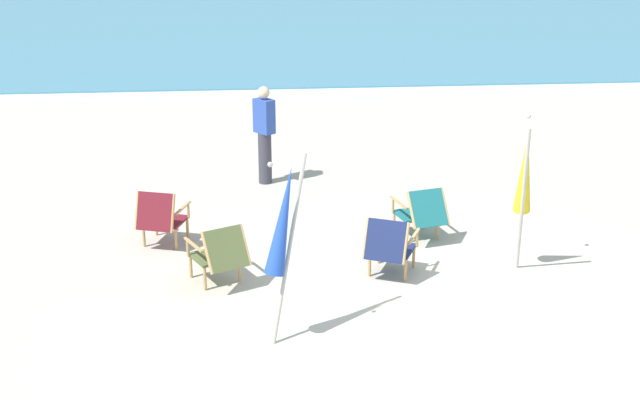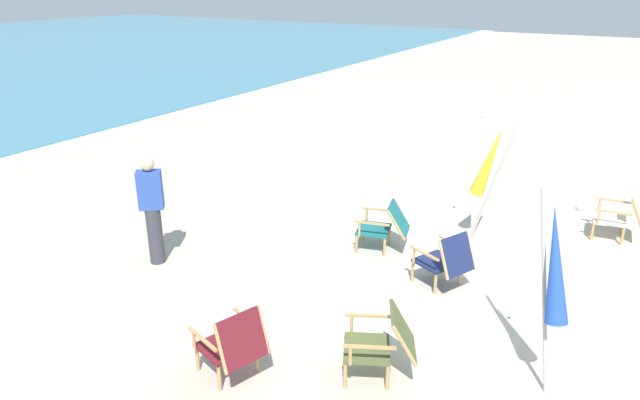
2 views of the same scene
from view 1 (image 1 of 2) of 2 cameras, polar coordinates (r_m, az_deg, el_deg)
name	(u,v)px [view 1 (image 1 of 2)]	position (r m, az deg, el deg)	size (l,w,h in m)	color
ground_plane	(410,296)	(10.87, 5.77, -6.14)	(80.00, 80.00, 0.00)	#B7AF9E
surf_band	(326,93)	(21.25, 0.37, 6.89)	(80.00, 1.10, 0.06)	white
beach_chair_back_left	(161,217)	(12.29, -10.17, -1.06)	(0.75, 0.81, 0.82)	maroon
beach_chair_mid_center	(220,253)	(11.02, -6.43, -3.39)	(0.85, 0.93, 0.78)	#515B33
beach_chair_far_center	(389,245)	(11.19, 4.46, -2.91)	(0.81, 0.87, 0.81)	#19234C
beach_chair_front_right	(421,212)	(12.39, 6.51, -0.75)	(0.75, 0.89, 0.77)	#196066
umbrella_furled_yellow	(525,174)	(11.23, 12.97, 1.66)	(0.36, 0.69, 2.05)	#B7B2A8
umbrella_furled_blue	(283,223)	(9.34, -2.37, -1.46)	(0.55, 0.54, 2.06)	#B7B2A8
person_near_chairs	(264,134)	(14.63, -3.57, 4.24)	(0.37, 0.39, 1.63)	#383842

